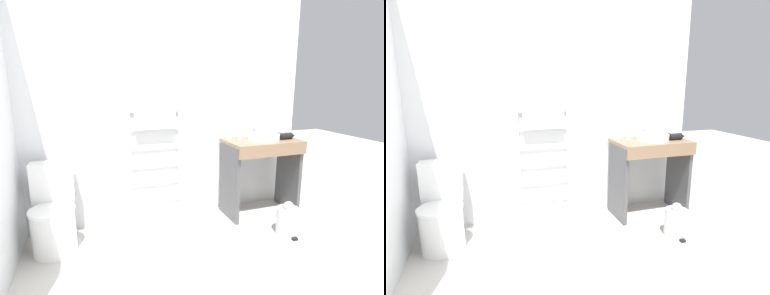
# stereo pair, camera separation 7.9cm
# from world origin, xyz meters

# --- Properties ---
(wall_back) EXTENTS (3.15, 0.12, 2.63)m
(wall_back) POSITION_xyz_m (0.00, 1.64, 1.31)
(wall_back) COLOR silver
(wall_back) RESTS_ON ground_plane
(toilet) EXTENTS (0.38, 0.51, 0.78)m
(toilet) POSITION_xyz_m (-1.17, 1.24, 0.31)
(toilet) COLOR white
(toilet) RESTS_ON ground_plane
(towel_radiator) EXTENTS (0.56, 0.06, 1.27)m
(towel_radiator) POSITION_xyz_m (-0.17, 1.53, 0.92)
(towel_radiator) COLOR white
(towel_radiator) RESTS_ON ground_plane
(vanity_counter) EXTENTS (0.81, 0.50, 0.86)m
(vanity_counter) POSITION_xyz_m (0.98, 1.29, 0.56)
(vanity_counter) COLOR #84664C
(vanity_counter) RESTS_ON ground_plane
(sink_basin) EXTENTS (0.35, 0.35, 0.07)m
(sink_basin) POSITION_xyz_m (0.99, 1.29, 0.89)
(sink_basin) COLOR white
(sink_basin) RESTS_ON vanity_counter
(faucet) EXTENTS (0.02, 0.10, 0.12)m
(faucet) POSITION_xyz_m (0.99, 1.48, 0.93)
(faucet) COLOR silver
(faucet) RESTS_ON vanity_counter
(cup_near_wall) EXTENTS (0.07, 0.07, 0.09)m
(cup_near_wall) POSITION_xyz_m (0.65, 1.45, 0.90)
(cup_near_wall) COLOR silver
(cup_near_wall) RESTS_ON vanity_counter
(cup_near_edge) EXTENTS (0.07, 0.07, 0.09)m
(cup_near_edge) POSITION_xyz_m (0.77, 1.42, 0.90)
(cup_near_edge) COLOR silver
(cup_near_edge) RESTS_ON vanity_counter
(hair_dryer) EXTENTS (0.20, 0.16, 0.07)m
(hair_dryer) POSITION_xyz_m (1.25, 1.25, 0.89)
(hair_dryer) COLOR black
(hair_dryer) RESTS_ON vanity_counter
(trash_bin) EXTENTS (0.22, 0.25, 0.34)m
(trash_bin) POSITION_xyz_m (0.97, 0.75, 0.15)
(trash_bin) COLOR #B7B7BC
(trash_bin) RESTS_ON ground_plane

